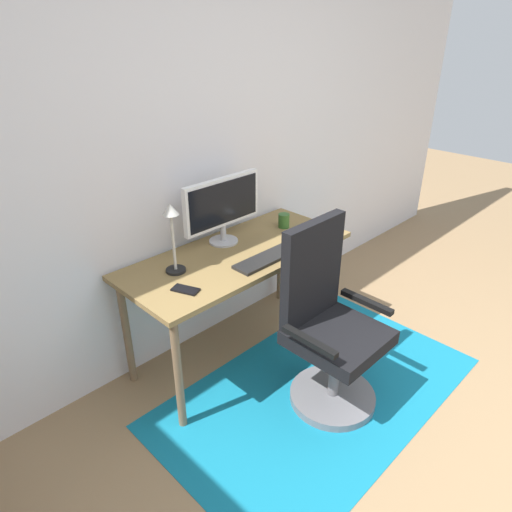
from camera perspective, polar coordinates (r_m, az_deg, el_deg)
The scene contains 10 objects.
wall_back at distance 2.83m, azimuth -7.01°, elevation 13.81°, with size 6.00×0.10×2.60m, color silver.
area_rug at distance 2.84m, azimuth 7.76°, elevation -16.28°, with size 1.90×1.13×0.01m, color #116D8D.
desk at distance 2.76m, azimuth -2.20°, elevation -0.91°, with size 1.44×0.62×0.72m.
monitor at distance 2.76m, azimuth -4.20°, elevation 6.37°, with size 0.56×0.18×0.41m.
keyboard at distance 2.63m, azimuth 1.34°, elevation -0.30°, with size 0.43×0.13×0.02m, color black.
computer_mouse at distance 2.84m, azimuth 5.97°, elevation 1.93°, with size 0.06×0.10×0.03m, color white.
coffee_cup at distance 3.04m, azimuth 3.49°, elevation 4.43°, with size 0.07×0.07×0.09m, color #2B5923.
cell_phone at distance 2.36m, azimuth -8.79°, elevation -4.17°, with size 0.07×0.14×0.01m, color black.
desk_lamp at distance 2.44m, azimuth -10.42°, elevation 3.32°, with size 0.11×0.11×0.40m.
office_chair at distance 2.55m, azimuth 8.99°, elevation -9.46°, with size 0.54×0.49×1.06m.
Camera 1 is at (-1.70, 0.03, 1.94)m, focal length 32.07 mm.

